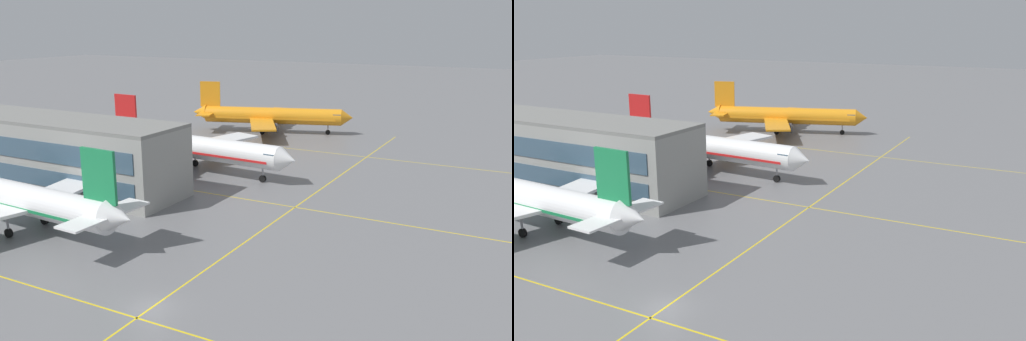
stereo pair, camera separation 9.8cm
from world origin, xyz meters
The scene contains 5 objects.
ground_plane centered at (0.00, 0.00, 0.00)m, with size 600.00×600.00×0.00m, color slate.
airliner_front_gate centered at (-26.29, 8.03, 3.91)m, with size 36.82×31.77×11.46m.
airliner_second_row centered at (-23.09, 40.54, 4.06)m, with size 38.28×32.99×11.90m.
airliner_third_row centered at (-26.40, 76.65, 3.87)m, with size 35.67×30.48×11.34m.
taxiway_markings centered at (0.00, 30.89, 0.00)m, with size 158.54×108.55×0.01m.
Camera 2 is at (28.52, -34.32, 24.04)m, focal length 38.86 mm.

